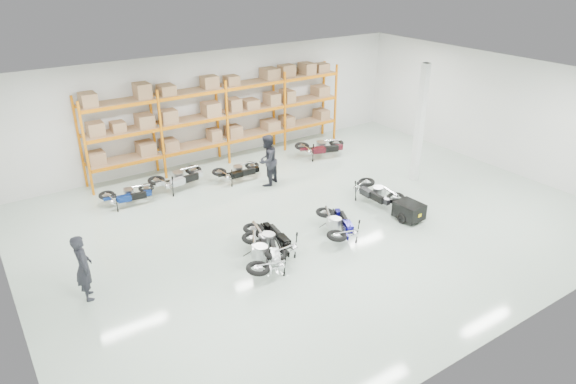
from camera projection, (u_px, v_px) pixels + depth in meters
room at (316, 156)px, 16.12m from camera, size 18.00×18.00×18.00m
pallet_rack at (222, 108)px, 20.97m from camera, size 11.28×0.98×3.62m
structural_column at (420, 124)px, 19.12m from camera, size 0.25×0.25×4.50m
moto_blue_centre at (338, 220)px, 15.82m from camera, size 1.57×2.02×1.17m
moto_silver_left at (264, 249)px, 14.25m from camera, size 1.68×2.15×1.24m
moto_black_far_left at (272, 236)px, 14.90m from camera, size 1.18×2.01×1.23m
moto_touring_right at (376, 189)px, 17.95m from camera, size 0.92×1.82×1.17m
trailer at (409, 211)px, 16.83m from camera, size 0.79×1.50×0.62m
moto_back_a at (127, 191)px, 17.87m from camera, size 1.73×1.02×1.06m
moto_back_b at (178, 174)px, 19.05m from camera, size 1.96×1.13×1.21m
moto_back_c at (238, 168)px, 19.75m from camera, size 1.73×0.95×1.08m
moto_back_d at (321, 144)px, 22.03m from camera, size 2.09×1.49×1.22m
person_left at (84, 267)px, 12.85m from camera, size 0.49×0.69×1.80m
person_back at (267, 160)px, 19.21m from camera, size 1.20×1.11×1.97m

